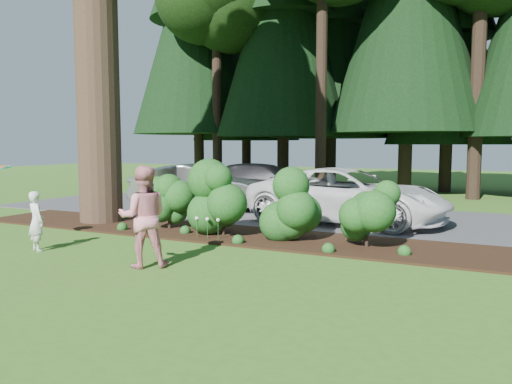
# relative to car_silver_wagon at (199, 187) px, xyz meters

# --- Properties ---
(ground) EXTENTS (80.00, 80.00, 0.00)m
(ground) POSITION_rel_car_silver_wagon_xyz_m (3.56, -7.12, -0.81)
(ground) COLOR #335E1A
(ground) RESTS_ON ground
(mulch_bed) EXTENTS (16.00, 2.50, 0.05)m
(mulch_bed) POSITION_rel_car_silver_wagon_xyz_m (3.56, -3.87, -0.79)
(mulch_bed) COLOR black
(mulch_bed) RESTS_ON ground
(driveway) EXTENTS (22.00, 6.00, 0.03)m
(driveway) POSITION_rel_car_silver_wagon_xyz_m (3.56, 0.38, -0.80)
(driveway) COLOR #38383A
(driveway) RESTS_ON ground
(shrub_row) EXTENTS (6.53, 1.60, 1.61)m
(shrub_row) POSITION_rel_car_silver_wagon_xyz_m (4.33, -3.98, -0.01)
(shrub_row) COLOR #144317
(shrub_row) RESTS_ON ground
(lily_cluster) EXTENTS (0.69, 0.09, 0.57)m
(lily_cluster) POSITION_rel_car_silver_wagon_xyz_m (3.26, -4.72, -0.32)
(lily_cluster) COLOR #144317
(lily_cluster) RESTS_ON ground
(car_silver_wagon) EXTENTS (5.00, 2.59, 1.57)m
(car_silver_wagon) POSITION_rel_car_silver_wagon_xyz_m (0.00, 0.00, 0.00)
(car_silver_wagon) COLOR #A5A6AA
(car_silver_wagon) RESTS_ON driveway
(car_white_suv) EXTENTS (5.96, 3.10, 1.60)m
(car_white_suv) POSITION_rel_car_silver_wagon_xyz_m (5.61, -0.78, 0.02)
(car_white_suv) COLOR silver
(car_white_suv) RESTS_ON driveway
(car_dark_suv) EXTENTS (5.64, 2.97, 1.56)m
(car_dark_suv) POSITION_rel_car_silver_wagon_xyz_m (1.59, 2.12, -0.01)
(car_dark_suv) COLOR black
(car_dark_suv) RESTS_ON driveway
(child) EXTENTS (0.55, 0.45, 1.31)m
(child) POSITION_rel_car_silver_wagon_xyz_m (0.54, -7.35, -0.16)
(child) COLOR silver
(child) RESTS_ON ground
(adult) EXTENTS (1.18, 1.14, 1.92)m
(adult) POSITION_rel_car_silver_wagon_xyz_m (3.56, -7.47, 0.15)
(adult) COLOR red
(adult) RESTS_ON ground
(frisbee) EXTENTS (0.46, 0.46, 0.09)m
(frisbee) POSITION_rel_car_silver_wagon_xyz_m (-0.68, -7.26, 0.98)
(frisbee) COLOR teal
(frisbee) RESTS_ON ground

